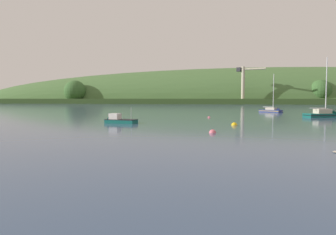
# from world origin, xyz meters

# --- Properties ---
(far_shoreline_hill) EXTENTS (581.32, 89.42, 51.47)m
(far_shoreline_hill) POSITION_xyz_m (38.90, 221.01, 0.16)
(far_shoreline_hill) COLOR #314A21
(far_shoreline_hill) RESTS_ON ground
(dockside_crane) EXTENTS (17.03, 6.97, 22.89)m
(dockside_crane) POSITION_xyz_m (25.58, 184.51, 11.50)
(dockside_crane) COLOR #4C4C51
(dockside_crane) RESTS_ON ground
(sailboat_near_mooring) EXTENTS (7.89, 5.24, 12.83)m
(sailboat_near_mooring) POSITION_xyz_m (34.17, 55.76, 0.24)
(sailboat_near_mooring) COLOR #0F564C
(sailboat_near_mooring) RESTS_ON ground
(sailboat_midwater_white) EXTENTS (6.42, 5.64, 10.98)m
(sailboat_midwater_white) POSITION_xyz_m (27.23, 75.00, 0.23)
(sailboat_midwater_white) COLOR navy
(sailboat_midwater_white) RESTS_ON ground
(fishing_boat_moored) EXTENTS (5.17, 2.68, 3.06)m
(fishing_boat_moored) POSITION_xyz_m (-0.69, 34.44, 0.31)
(fishing_boat_moored) COLOR #0F564C
(fishing_boat_moored) RESTS_ON ground
(mooring_buoy_foreground) EXTENTS (0.75, 0.75, 0.83)m
(mooring_buoy_foreground) POSITION_xyz_m (13.67, 24.07, 0.00)
(mooring_buoy_foreground) COLOR #E06675
(mooring_buoy_foreground) RESTS_ON ground
(mooring_buoy_midchannel) EXTENTS (0.80, 0.80, 0.88)m
(mooring_buoy_midchannel) POSITION_xyz_m (16.18, 34.00, 0.00)
(mooring_buoy_midchannel) COLOR yellow
(mooring_buoy_midchannel) RESTS_ON ground
(mooring_buoy_off_fishing_boat) EXTENTS (0.51, 0.51, 0.59)m
(mooring_buoy_off_fishing_boat) POSITION_xyz_m (11.91, 49.92, 0.00)
(mooring_buoy_off_fishing_boat) COLOR #E06675
(mooring_buoy_off_fishing_boat) RESTS_ON ground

